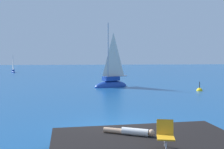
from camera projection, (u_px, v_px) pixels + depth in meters
The scene contains 8 objects.
ground_plane at pixel (121, 129), 11.84m from camera, with size 160.00×160.00×0.00m, color navy.
boulder_seaward at pixel (88, 142), 10.07m from camera, with size 1.04×0.83×0.57m, color black.
boulder_inland at pixel (199, 139), 10.42m from camera, with size 0.82×0.65×0.45m, color black.
sailboat_near at pixel (111, 83), 27.61m from camera, with size 4.00×2.86×7.27m.
sailboat_far at pixel (13, 71), 50.46m from camera, with size 1.32×2.00×3.62m.
person_sunbather at pixel (131, 132), 8.82m from camera, with size 1.65×0.87×0.25m.
beach_chair at pixel (165, 133), 7.54m from camera, with size 0.60×0.68×0.80m.
marker_buoy at pixel (199, 91), 24.49m from camera, with size 0.56×0.56×1.13m.
Camera 1 is at (-1.48, -11.54, 3.31)m, focal length 42.40 mm.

